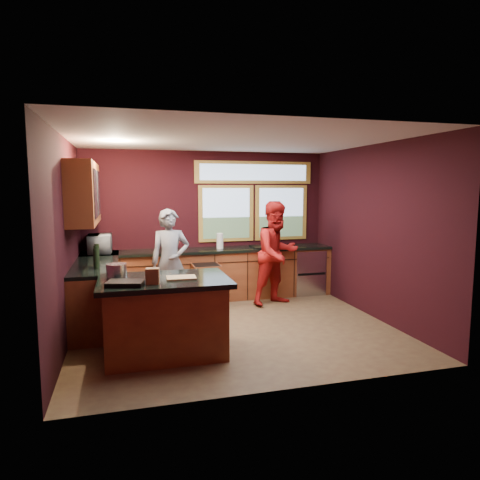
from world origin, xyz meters
name	(u,v)px	position (x,y,z in m)	size (l,w,h in m)	color
floor	(235,328)	(0.00, 0.00, 0.00)	(4.50, 4.50, 0.00)	brown
room_shell	(189,204)	(-0.60, 0.32, 1.80)	(4.52, 4.02, 2.71)	black
back_counter	(222,273)	(0.20, 1.70, 0.46)	(4.50, 0.64, 0.93)	maroon
left_counter	(97,291)	(-1.95, 0.85, 0.47)	(0.64, 2.30, 0.93)	maroon
island	(165,316)	(-1.07, -0.74, 0.48)	(1.55, 1.05, 0.95)	maroon
person_grey	(170,262)	(-0.82, 0.95, 0.85)	(0.62, 0.41, 1.70)	slate
person_red	(277,253)	(1.03, 1.06, 0.90)	(0.88, 0.68, 1.80)	#A41413
microwave	(100,244)	(-1.92, 1.70, 1.09)	(0.57, 0.38, 0.31)	#999999
potted_plant	(269,237)	(1.13, 1.75, 1.10)	(0.31, 0.27, 0.34)	#999999
paper_towel	(220,241)	(0.16, 1.70, 1.07)	(0.12, 0.12, 0.28)	silver
cutting_board	(181,278)	(-0.87, -0.79, 0.95)	(0.35, 0.25, 0.02)	tan
stock_pot	(117,271)	(-1.62, -0.59, 1.03)	(0.24, 0.24, 0.18)	#B4B5BA
paper_bag	(153,276)	(-1.22, -0.99, 1.03)	(0.15, 0.12, 0.18)	brown
black_tray	(126,283)	(-1.52, -0.99, 0.97)	(0.40, 0.28, 0.05)	black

